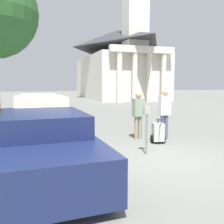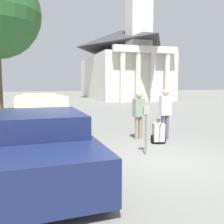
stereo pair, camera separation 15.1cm
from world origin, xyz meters
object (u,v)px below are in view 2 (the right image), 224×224
(parked_car_cream, at_px, (41,120))
(person_supervisor, at_px, (165,111))
(equipment_cart, at_px, (158,132))
(person_worker, at_px, (139,113))
(church, at_px, (122,61))
(parking_meter, at_px, (146,121))
(parked_car_white, at_px, (40,112))
(parked_car_navy, at_px, (42,143))

(parked_car_cream, relative_size, person_supervisor, 2.90)
(parked_car_cream, relative_size, equipment_cart, 5.29)
(parked_car_cream, xyz_separation_m, person_worker, (3.42, -0.67, 0.24))
(person_worker, bearing_deg, parked_car_cream, -24.70)
(person_worker, distance_m, church, 26.00)
(church, bearing_deg, equipment_cart, -105.80)
(person_worker, height_order, equipment_cart, person_worker)
(equipment_cart, bearing_deg, parking_meter, -115.61)
(equipment_cart, relative_size, church, 0.05)
(parking_meter, height_order, person_supervisor, person_supervisor)
(person_worker, bearing_deg, parked_car_white, -59.99)
(parked_car_white, height_order, parking_meter, parked_car_white)
(parked_car_navy, relative_size, person_worker, 3.11)
(equipment_cart, bearing_deg, person_worker, 132.78)
(equipment_cart, bearing_deg, parked_car_white, 146.04)
(parking_meter, bearing_deg, parked_car_white, 117.37)
(parking_meter, height_order, person_worker, person_worker)
(person_supervisor, bearing_deg, parked_car_navy, 22.35)
(parking_meter, bearing_deg, person_supervisor, 47.79)
(parked_car_navy, bearing_deg, parking_meter, 8.47)
(parked_car_cream, height_order, church, church)
(parked_car_cream, bearing_deg, parked_car_navy, -92.75)
(parked_car_cream, bearing_deg, person_worker, -13.90)
(parked_car_navy, distance_m, parked_car_white, 6.08)
(parking_meter, height_order, equipment_cart, parking_meter)
(person_worker, xyz_separation_m, person_supervisor, (0.90, -0.30, 0.08))
(parked_car_navy, relative_size, equipment_cart, 5.32)
(parked_car_cream, relative_size, person_worker, 3.09)
(parked_car_white, distance_m, person_worker, 4.97)
(equipment_cart, bearing_deg, person_supervisor, 58.59)
(person_worker, distance_m, equipment_cart, 1.05)
(person_worker, relative_size, person_supervisor, 0.94)
(parked_car_navy, relative_size, parking_meter, 3.85)
(person_supervisor, bearing_deg, person_worker, -22.88)
(parked_car_navy, distance_m, parking_meter, 2.93)
(person_supervisor, height_order, equipment_cart, person_supervisor)
(parked_car_cream, xyz_separation_m, parked_car_white, (-0.00, 2.92, -0.02))
(parking_meter, bearing_deg, church, 72.91)
(parked_car_white, bearing_deg, church, 59.56)
(parked_car_navy, relative_size, parked_car_cream, 1.01)
(parked_car_white, bearing_deg, parked_car_cream, -92.74)
(parking_meter, xyz_separation_m, equipment_cart, (0.98, 1.15, -0.58))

